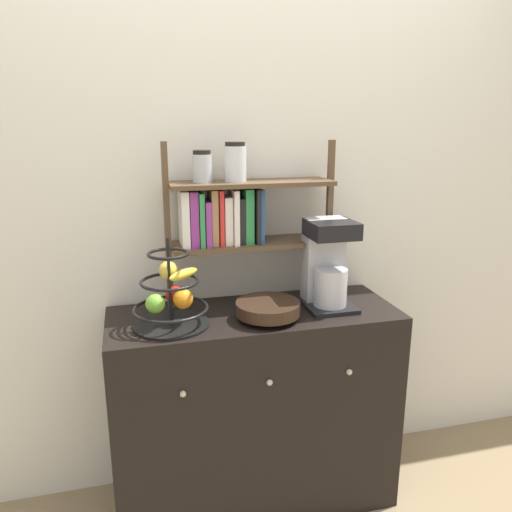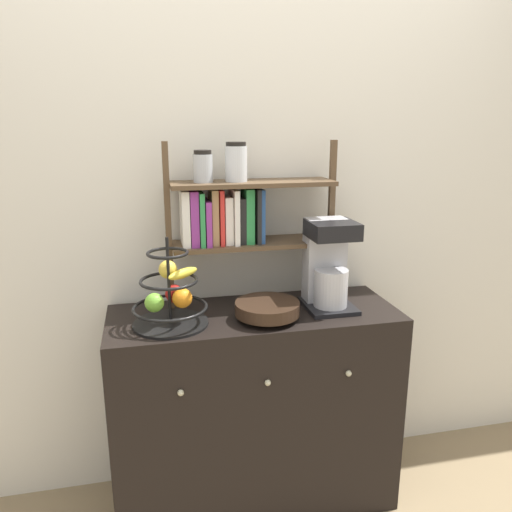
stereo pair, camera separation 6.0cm
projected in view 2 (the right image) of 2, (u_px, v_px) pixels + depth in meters
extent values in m
cube|color=silver|center=(241.00, 203.00, 2.18)|extent=(7.00, 0.05, 2.60)
cube|color=black|center=(255.00, 409.00, 2.15)|extent=(1.18, 0.44, 0.89)
sphere|color=#B2AD8C|center=(181.00, 393.00, 1.80)|extent=(0.02, 0.02, 0.02)
sphere|color=#B2AD8C|center=(268.00, 383.00, 1.87)|extent=(0.02, 0.02, 0.02)
sphere|color=#B2AD8C|center=(349.00, 373.00, 1.94)|extent=(0.02, 0.02, 0.02)
cube|color=black|center=(328.00, 306.00, 2.09)|extent=(0.20, 0.23, 0.02)
cube|color=#B7B7BC|center=(324.00, 259.00, 2.10)|extent=(0.17, 0.09, 0.35)
cylinder|color=#B7B7BC|center=(331.00, 288.00, 2.04)|extent=(0.14, 0.14, 0.16)
cube|color=black|center=(332.00, 230.00, 1.99)|extent=(0.19, 0.18, 0.07)
cylinder|color=black|center=(171.00, 323.00, 1.91)|extent=(0.29, 0.29, 0.01)
cylinder|color=black|center=(169.00, 281.00, 1.87)|extent=(0.01, 0.01, 0.33)
torus|color=black|center=(170.00, 307.00, 1.90)|extent=(0.29, 0.29, 0.01)
torus|color=black|center=(169.00, 281.00, 1.87)|extent=(0.22, 0.22, 0.01)
torus|color=black|center=(167.00, 253.00, 1.84)|extent=(0.16, 0.16, 0.01)
sphere|color=red|center=(174.00, 294.00, 1.94)|extent=(0.07, 0.07, 0.07)
sphere|color=#6BAD33|center=(154.00, 303.00, 1.84)|extent=(0.07, 0.07, 0.07)
sphere|color=orange|center=(182.00, 298.00, 1.89)|extent=(0.08, 0.08, 0.08)
ellipsoid|color=yellow|center=(183.00, 273.00, 1.88)|extent=(0.14, 0.13, 0.04)
sphere|color=gold|center=(168.00, 269.00, 1.89)|extent=(0.07, 0.07, 0.07)
cylinder|color=black|center=(267.00, 317.00, 1.97)|extent=(0.14, 0.14, 0.02)
cylinder|color=black|center=(267.00, 308.00, 1.96)|extent=(0.25, 0.25, 0.05)
cube|color=brown|center=(168.00, 228.00, 2.00)|extent=(0.02, 0.02, 0.68)
cube|color=brown|center=(331.00, 221.00, 2.15)|extent=(0.02, 0.02, 0.68)
cube|color=brown|center=(253.00, 243.00, 2.10)|extent=(0.67, 0.20, 0.02)
cube|color=brown|center=(252.00, 183.00, 2.03)|extent=(0.67, 0.20, 0.02)
cube|color=white|center=(185.00, 218.00, 2.01)|extent=(0.03, 0.14, 0.22)
cube|color=#8C338C|center=(193.00, 218.00, 2.01)|extent=(0.03, 0.14, 0.22)
cube|color=#2D8C47|center=(201.00, 218.00, 2.02)|extent=(0.02, 0.16, 0.22)
cube|color=#8C338C|center=(207.00, 222.00, 2.03)|extent=(0.02, 0.16, 0.18)
cube|color=tan|center=(214.00, 217.00, 2.03)|extent=(0.03, 0.12, 0.22)
cube|color=red|center=(220.00, 216.00, 2.04)|extent=(0.02, 0.14, 0.22)
cube|color=white|center=(227.00, 220.00, 2.05)|extent=(0.03, 0.12, 0.19)
cube|color=white|center=(234.00, 216.00, 2.05)|extent=(0.02, 0.16, 0.22)
cube|color=black|center=(241.00, 220.00, 2.06)|extent=(0.03, 0.13, 0.19)
cube|color=#2D8C47|center=(248.00, 215.00, 2.06)|extent=(0.03, 0.13, 0.22)
cube|color=black|center=(256.00, 215.00, 2.07)|extent=(0.02, 0.16, 0.22)
cube|color=#2D599E|center=(260.00, 215.00, 2.07)|extent=(0.02, 0.12, 0.22)
cylinder|color=#ADB2B7|center=(203.00, 168.00, 1.97)|extent=(0.08, 0.08, 0.11)
cylinder|color=black|center=(202.00, 152.00, 1.96)|extent=(0.07, 0.07, 0.02)
cylinder|color=silver|center=(236.00, 164.00, 2.00)|extent=(0.09, 0.09, 0.14)
cylinder|color=black|center=(236.00, 144.00, 1.98)|extent=(0.08, 0.08, 0.02)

